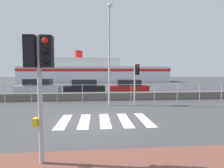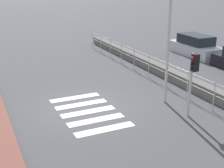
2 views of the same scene
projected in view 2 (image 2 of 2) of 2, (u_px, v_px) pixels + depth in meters
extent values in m
plane|color=#424244|center=(84.00, 108.00, 13.79)|extent=(160.00, 160.00, 0.00)
cube|color=silver|center=(75.00, 98.00, 14.91)|extent=(0.45, 2.40, 0.01)
cube|color=silver|center=(81.00, 104.00, 14.14)|extent=(0.45, 2.40, 0.01)
cube|color=silver|center=(88.00, 112.00, 13.37)|extent=(0.45, 2.40, 0.01)
cube|color=silver|center=(96.00, 120.00, 12.60)|extent=(0.45, 2.40, 0.01)
cube|color=silver|center=(105.00, 129.00, 11.83)|extent=(0.45, 2.40, 0.01)
cube|color=#605B54|center=(190.00, 84.00, 15.99)|extent=(25.54, 0.55, 0.57)
cylinder|color=#B2B2B5|center=(177.00, 68.00, 15.32)|extent=(22.98, 0.03, 0.03)
cylinder|color=#B2B2B5|center=(177.00, 78.00, 15.49)|extent=(22.98, 0.03, 0.03)
cylinder|color=#B2B2B5|center=(92.00, 39.00, 25.38)|extent=(0.04, 0.04, 1.32)
cylinder|color=#B2B2B5|center=(101.00, 43.00, 23.86)|extent=(0.04, 0.04, 1.32)
cylinder|color=#B2B2B5|center=(110.00, 48.00, 22.34)|extent=(0.04, 0.04, 1.32)
cylinder|color=#B2B2B5|center=(121.00, 53.00, 20.83)|extent=(0.04, 0.04, 1.32)
cylinder|color=#B2B2B5|center=(134.00, 59.00, 19.31)|extent=(0.04, 0.04, 1.32)
cylinder|color=#B2B2B5|center=(149.00, 66.00, 17.79)|extent=(0.04, 0.04, 1.32)
cylinder|color=#B2B2B5|center=(166.00, 74.00, 16.27)|extent=(0.04, 0.04, 1.32)
cylinder|color=#B2B2B5|center=(188.00, 84.00, 14.76)|extent=(0.04, 0.04, 1.32)
cylinder|color=#B2B2B5|center=(214.00, 97.00, 13.24)|extent=(0.04, 0.04, 1.32)
cylinder|color=#B2B2B5|center=(190.00, 86.00, 12.53)|extent=(0.10, 0.10, 2.67)
cube|color=black|center=(195.00, 63.00, 12.06)|extent=(0.24, 0.24, 0.68)
sphere|color=red|center=(193.00, 58.00, 11.94)|extent=(0.13, 0.13, 0.13)
sphere|color=black|center=(192.00, 63.00, 12.01)|extent=(0.13, 0.13, 0.13)
sphere|color=black|center=(192.00, 68.00, 12.07)|extent=(0.13, 0.13, 0.13)
cylinder|color=#B2B2B5|center=(169.00, 34.00, 13.38)|extent=(0.12, 0.12, 6.31)
cube|color=#BCBCC1|center=(195.00, 50.00, 22.90)|extent=(4.30, 1.74, 0.83)
cube|color=#1E2328|center=(196.00, 39.00, 22.66)|extent=(2.58, 1.53, 0.68)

